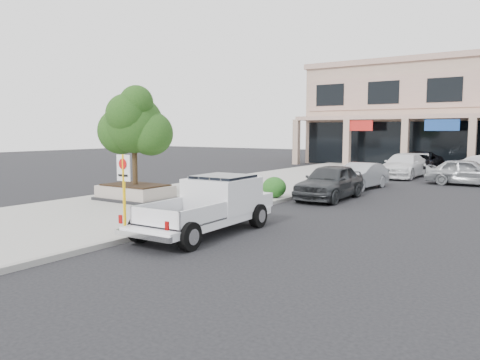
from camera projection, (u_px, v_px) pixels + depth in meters
name	position (u px, v px, depth m)	size (l,w,h in m)	color
ground	(240.00, 227.00, 15.28)	(120.00, 120.00, 0.00)	black
sidewalk	(217.00, 193.00, 23.28)	(8.00, 52.00, 0.15)	gray
curb	(287.00, 199.00, 21.07)	(0.20, 52.00, 0.15)	gray
planter	(135.00, 192.00, 20.35)	(3.20, 2.20, 0.68)	black
planter_tree	(139.00, 124.00, 20.09)	(2.90, 2.55, 4.00)	black
no_parking_sign	(124.00, 182.00, 13.83)	(0.55, 0.09, 2.30)	yellow
hedge	(274.00, 187.00, 20.99)	(1.10, 0.99, 0.94)	#184413
pickup_truck	(204.00, 206.00, 14.20)	(2.04, 5.51, 1.74)	white
curb_car_a	(330.00, 182.00, 21.51)	(1.92, 4.76, 1.62)	#2C2E31
curb_car_b	(360.00, 176.00, 25.37)	(1.49, 4.26, 1.41)	#A1A4A9
curb_car_c	(404.00, 166.00, 31.60)	(2.24, 5.52, 1.60)	white
curb_car_d	(419.00, 162.00, 34.59)	(2.70, 5.85, 1.63)	black
lot_car_a	(468.00, 172.00, 26.94)	(1.83, 4.56, 1.55)	#999DA1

